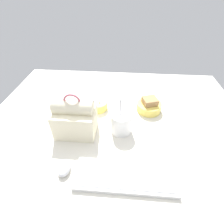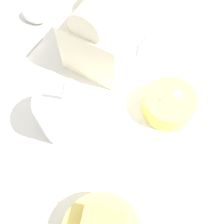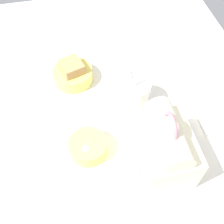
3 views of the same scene
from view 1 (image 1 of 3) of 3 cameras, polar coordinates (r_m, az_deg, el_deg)
desk_surface at (r=95.46cm, az=1.45°, el=-2.59°), size 140.00×110.00×2.00cm
keyboard at (r=71.61cm, az=4.44°, el=-20.24°), size 38.92×13.73×2.10cm
lunch_bag at (r=83.73cm, az=-11.99°, el=-2.07°), size 19.05×14.38×22.24cm
soup_cup at (r=84.59cm, az=3.07°, el=-3.38°), size 10.27×10.27×17.37cm
bento_bowl_sandwich at (r=100.82cm, az=12.02°, el=1.96°), size 13.69×13.69×8.02cm
bento_bowl_snacks at (r=100.49cm, az=-4.63°, el=2.36°), size 11.10×11.10×5.75cm
computer_mouse at (r=74.99cm, az=-15.29°, el=-17.34°), size 4.92×7.53×3.20cm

